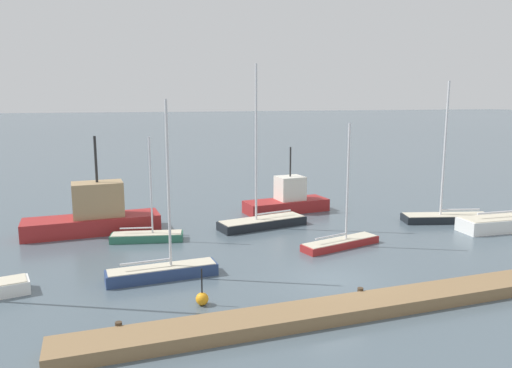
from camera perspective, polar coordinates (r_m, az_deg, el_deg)
ground_plane at (r=23.00m, az=8.93°, el=-11.18°), size 600.00×600.00×0.00m
dock_pier at (r=20.28m, az=13.41°, el=-13.55°), size 23.93×1.84×0.60m
sailboat_0 at (r=28.00m, az=9.88°, el=-6.59°), size 5.03×2.23×6.93m
sailboat_1 at (r=31.74m, az=0.73°, el=-4.25°), size 6.03×2.64×10.37m
sailboat_3 at (r=29.48m, az=-12.61°, el=-5.91°), size 4.33×2.08×6.10m
sailboat_4 at (r=23.35m, az=-10.88°, el=-9.79°), size 5.14×1.33×8.23m
sailboat_5 at (r=35.54m, az=21.42°, el=-3.45°), size 6.14×3.09×9.38m
sailboat_6 at (r=35.14m, az=27.66°, el=-3.80°), size 7.11×2.19×11.17m
fishing_boat_0 at (r=36.06m, az=3.69°, el=-1.89°), size 6.35×2.63×4.79m
fishing_boat_1 at (r=31.95m, az=-18.34°, el=-3.47°), size 8.19×2.59×6.01m
channel_buoy_1 at (r=20.35m, az=-6.31°, el=-13.15°), size 0.52×0.52×1.54m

